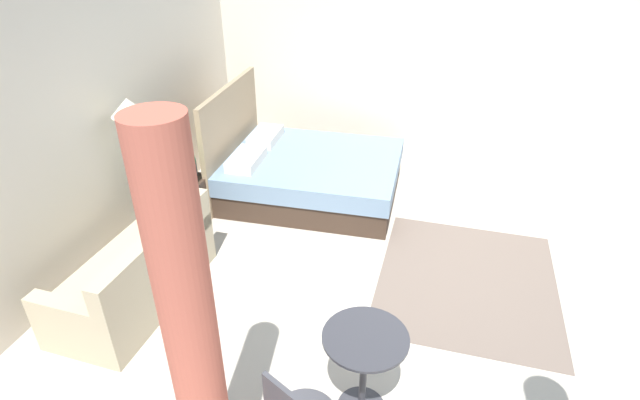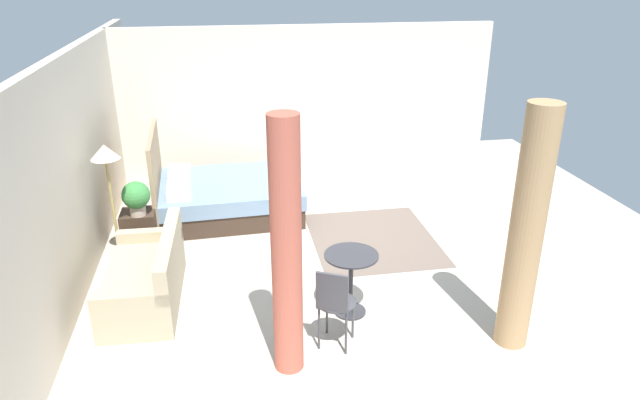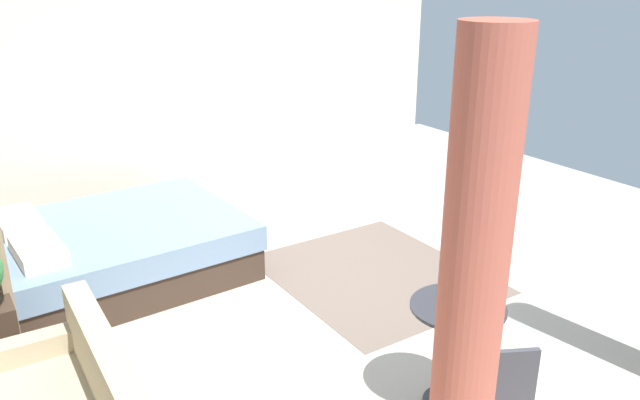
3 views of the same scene
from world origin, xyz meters
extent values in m
cube|color=#B2A899|center=(0.00, 0.00, -0.01)|extent=(8.29, 9.31, 0.02)
cube|color=beige|center=(0.00, 3.15, 1.29)|extent=(8.29, 0.12, 2.59)
cube|color=beige|center=(2.64, 0.00, 1.29)|extent=(0.12, 6.31, 2.59)
cube|color=#66564C|center=(0.04, -0.48, 0.00)|extent=(1.90, 1.65, 0.01)
cube|color=#38281E|center=(1.25, 1.41, 0.14)|extent=(1.69, 2.06, 0.29)
cube|color=slate|center=(1.25, 1.41, 0.40)|extent=(1.73, 2.10, 0.22)
cube|color=#997F60|center=(1.21, 2.43, 0.66)|extent=(1.67, 0.13, 1.31)
cube|color=silver|center=(0.87, 2.10, 0.57)|extent=(0.59, 0.34, 0.12)
cube|color=silver|center=(1.58, 2.14, 0.57)|extent=(0.59, 0.34, 0.12)
cube|color=tan|center=(-1.02, 2.42, 0.20)|extent=(1.59, 0.81, 0.40)
cube|color=tan|center=(-1.03, 2.11, 0.59)|extent=(1.57, 0.19, 0.39)
cube|color=tan|center=(-0.31, 2.39, 0.47)|extent=(0.16, 0.77, 0.14)
cube|color=tan|center=(-1.74, 2.44, 0.47)|extent=(0.16, 0.77, 0.14)
cube|color=#38281E|center=(0.31, 2.61, 0.26)|extent=(0.41, 0.44, 0.52)
cylinder|color=tan|center=(0.21, 2.58, 0.58)|extent=(0.20, 0.20, 0.12)
sphere|color=#387F3D|center=(0.21, 2.58, 0.79)|extent=(0.35, 0.35, 0.35)
cylinder|color=slate|center=(0.43, 2.58, 0.61)|extent=(0.14, 0.14, 0.19)
cylinder|color=#99844C|center=(-0.13, 2.80, 0.01)|extent=(0.31, 0.31, 0.02)
cylinder|color=#99844C|center=(-0.13, 2.80, 0.71)|extent=(0.04, 0.04, 1.38)
cone|color=beige|center=(-0.13, 2.80, 1.49)|extent=(0.33, 0.33, 0.17)
cylinder|color=#2D2D33|center=(-1.63, 0.21, 0.34)|extent=(0.05, 0.05, 0.68)
cylinder|color=#2D2D33|center=(-1.63, 0.21, 0.69)|extent=(0.57, 0.57, 0.02)
cylinder|color=#C15B47|center=(-2.39, 0.97, 1.21)|extent=(0.27, 0.27, 2.42)
camera|label=1|loc=(-3.96, -0.13, 3.09)|focal=28.08mm
camera|label=2|loc=(-6.69, 1.42, 3.50)|focal=31.82mm
camera|label=3|loc=(-3.92, 2.69, 2.59)|focal=35.41mm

